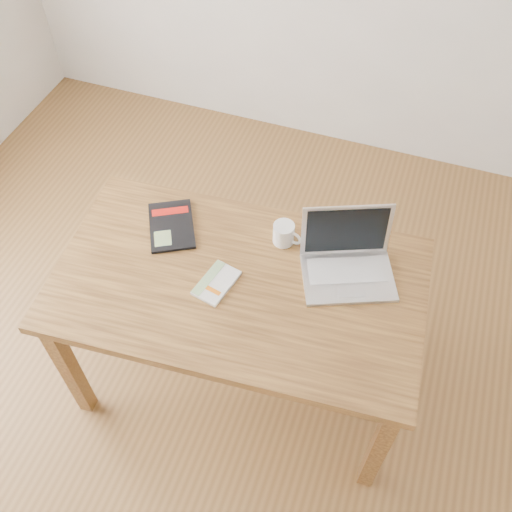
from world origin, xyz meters
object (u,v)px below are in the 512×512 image
(black_guidebook, at_px, (171,226))
(laptop, at_px, (347,260))
(coffee_mug, at_px, (284,233))
(desk, at_px, (239,294))
(white_guidebook, at_px, (216,283))

(black_guidebook, distance_m, laptop, 0.72)
(black_guidebook, relative_size, coffee_mug, 2.60)
(desk, relative_size, white_guidebook, 7.22)
(black_guidebook, xyz_separation_m, laptop, (0.72, 0.03, 0.04))
(black_guidebook, bearing_deg, white_guidebook, -65.12)
(white_guidebook, relative_size, coffee_mug, 1.66)
(laptop, bearing_deg, white_guidebook, -174.74)
(desk, relative_size, coffee_mug, 12.00)
(laptop, relative_size, coffee_mug, 3.44)
(white_guidebook, height_order, laptop, laptop)
(white_guidebook, height_order, coffee_mug, coffee_mug)
(desk, height_order, laptop, laptop)
(desk, xyz_separation_m, white_guidebook, (-0.07, -0.04, 0.10))
(white_guidebook, distance_m, coffee_mug, 0.34)
(coffee_mug, bearing_deg, black_guidebook, -158.05)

